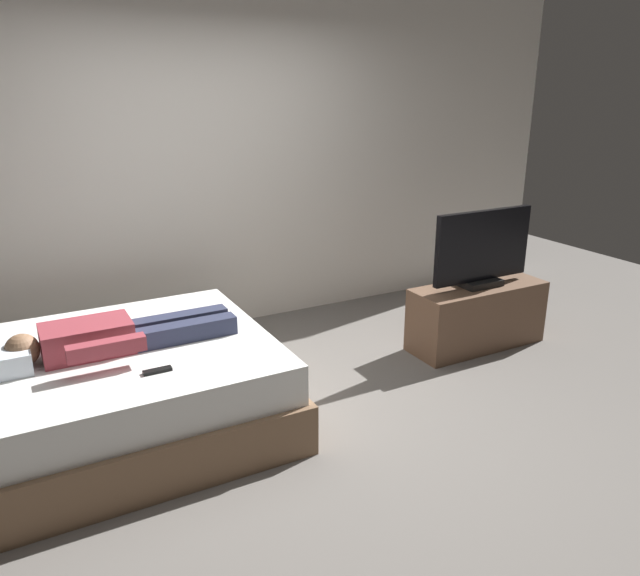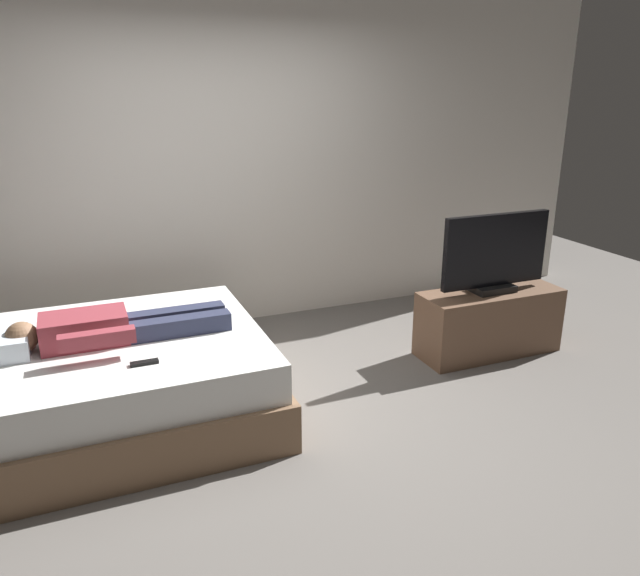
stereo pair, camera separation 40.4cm
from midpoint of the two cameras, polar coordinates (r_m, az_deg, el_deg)
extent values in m
plane|color=slate|center=(3.83, -4.79, -12.59)|extent=(10.00, 10.00, 0.00)
cube|color=silver|center=(5.18, -9.49, 11.90)|extent=(6.40, 0.10, 2.80)
cube|color=brown|center=(3.92, -21.58, -10.64)|extent=(1.91, 1.56, 0.30)
cube|color=white|center=(3.81, -22.06, -7.07)|extent=(1.83, 1.48, 0.24)
cube|color=#993842|center=(3.71, -23.96, -4.42)|extent=(0.48, 0.28, 0.18)
sphere|color=#936B4C|center=(3.71, -29.01, -5.19)|extent=(0.18, 0.18, 0.18)
cube|color=#2D334C|center=(3.71, -15.50, -4.02)|extent=(0.60, 0.11, 0.11)
cube|color=#2D334C|center=(3.86, -16.06, -3.20)|extent=(0.60, 0.11, 0.11)
cube|color=#993842|center=(3.44, -22.61, -5.29)|extent=(0.40, 0.08, 0.08)
cube|color=black|center=(3.38, -18.37, -7.44)|extent=(0.15, 0.04, 0.02)
cube|color=brown|center=(4.89, 12.21, -2.60)|extent=(1.10, 0.40, 0.50)
cube|color=black|center=(4.80, 12.43, 0.47)|extent=(0.32, 0.20, 0.05)
cube|color=black|center=(4.71, 12.68, 3.88)|extent=(0.88, 0.05, 0.54)
camera|label=1|loc=(0.20, -92.86, -0.96)|focal=34.14mm
camera|label=2|loc=(0.20, 87.14, 0.96)|focal=34.14mm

